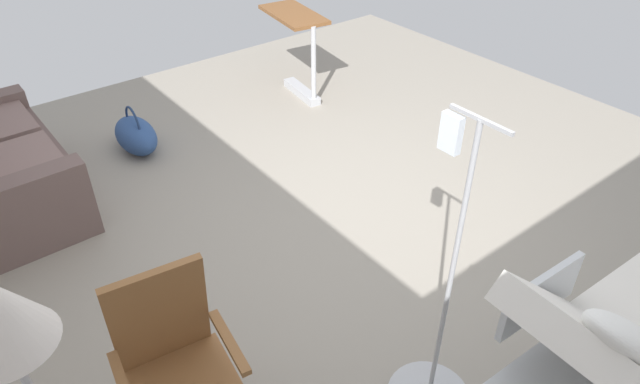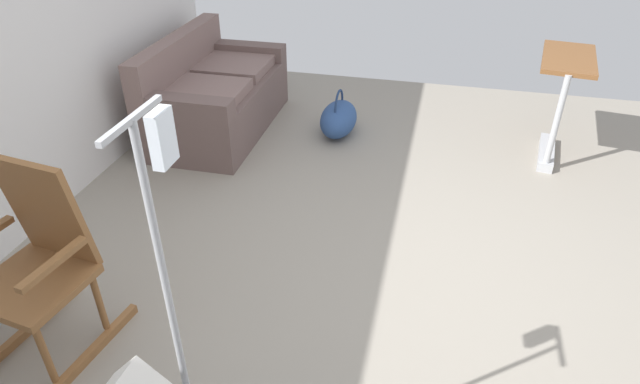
{
  "view_description": "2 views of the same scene",
  "coord_description": "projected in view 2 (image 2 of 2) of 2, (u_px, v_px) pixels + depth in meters",
  "views": [
    {
      "loc": [
        -2.45,
        2.11,
        2.64
      ],
      "look_at": [
        -0.23,
        0.37,
        0.61
      ],
      "focal_mm": 31.54,
      "sensor_mm": 36.0,
      "label": 1
    },
    {
      "loc": [
        -2.45,
        -0.16,
        2.23
      ],
      "look_at": [
        -0.27,
        0.36,
        0.79
      ],
      "focal_mm": 30.2,
      "sensor_mm": 36.0,
      "label": 2
    }
  ],
  "objects": [
    {
      "name": "overbed_table",
      "position": [
        560.0,
        96.0,
        4.38
      ],
      "size": [
        0.87,
        0.51,
        0.84
      ],
      "color": "#B2B5BA",
      "rests_on": "ground"
    },
    {
      "name": "rocking_chair",
      "position": [
        41.0,
        266.0,
        2.63
      ],
      "size": [
        0.82,
        0.57,
        1.05
      ],
      "color": "brown",
      "rests_on": "ground"
    },
    {
      "name": "ground_plane",
      "position": [
        389.0,
        287.0,
        3.24
      ],
      "size": [
        6.88,
        6.88,
        0.0
      ],
      "primitive_type": "plane",
      "color": "gray"
    },
    {
      "name": "couch",
      "position": [
        215.0,
        98.0,
        4.93
      ],
      "size": [
        1.61,
        0.86,
        0.85
      ],
      "color": "#68534F",
      "rests_on": "ground"
    },
    {
      "name": "duffel_bag",
      "position": [
        339.0,
        119.0,
        4.9
      ],
      "size": [
        0.57,
        0.33,
        0.43
      ],
      "color": "#2D4C84",
      "rests_on": "ground"
    }
  ]
}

